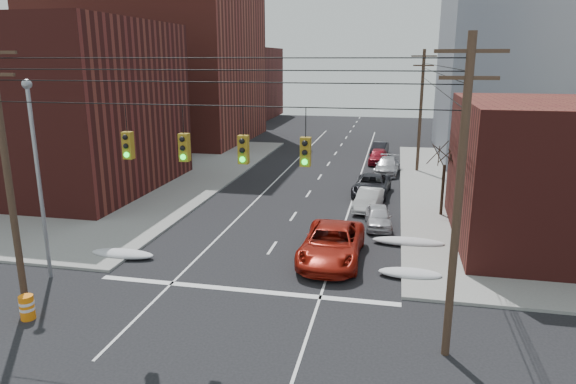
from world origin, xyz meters
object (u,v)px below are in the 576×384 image
at_px(parked_car_c, 372,185).
at_px(lot_car_b, 154,160).
at_px(lot_car_a, 97,186).
at_px(lot_car_c, 86,174).
at_px(construction_barrel, 27,307).
at_px(lot_car_d, 95,174).
at_px(parked_car_a, 378,217).
at_px(parked_car_d, 387,166).
at_px(parked_car_e, 378,156).
at_px(parked_car_f, 380,149).
at_px(parked_car_b, 369,200).
at_px(red_pickup, 332,244).

height_order(parked_car_c, lot_car_b, parked_car_c).
height_order(parked_car_c, lot_car_a, parked_car_c).
bearing_deg(lot_car_c, construction_barrel, -148.24).
distance_m(lot_car_a, lot_car_c, 4.34).
xyz_separation_m(parked_car_c, lot_car_b, (-20.76, 5.47, 0.05)).
xyz_separation_m(parked_car_c, lot_car_d, (-23.02, -0.78, 0.02)).
distance_m(parked_car_a, parked_car_d, 15.60).
bearing_deg(parked_car_a, parked_car_e, 87.04).
distance_m(parked_car_f, construction_barrel, 41.62).
height_order(lot_car_b, construction_barrel, lot_car_b).
xyz_separation_m(parked_car_d, lot_car_b, (-21.75, -2.35, 0.09)).
bearing_deg(construction_barrel, parked_car_a, 47.84).
bearing_deg(parked_car_a, parked_car_f, 86.61).
height_order(parked_car_a, parked_car_e, parked_car_e).
bearing_deg(parked_car_f, lot_car_b, -144.07).
xyz_separation_m(lot_car_d, construction_barrel, (10.47, -21.74, -0.27)).
bearing_deg(construction_barrel, parked_car_e, 70.26).
relative_size(parked_car_e, lot_car_b, 0.90).
distance_m(parked_car_c, lot_car_b, 21.47).
relative_size(lot_car_b, lot_car_d, 1.29).
bearing_deg(construction_barrel, parked_car_b, 55.80).
xyz_separation_m(parked_car_d, parked_car_e, (-1.00, 4.63, 0.01)).
distance_m(parked_car_b, lot_car_a, 20.46).
xyz_separation_m(parked_car_e, construction_barrel, (-12.55, -34.97, -0.22)).
distance_m(parked_car_f, lot_car_c, 29.90).
bearing_deg(parked_car_a, parked_car_c, 90.66).
bearing_deg(lot_car_c, parked_car_c, -81.92).
xyz_separation_m(parked_car_a, lot_car_c, (-24.20, 6.31, 0.24)).
xyz_separation_m(parked_car_a, lot_car_a, (-21.25, 3.12, 0.09)).
bearing_deg(lot_car_a, lot_car_b, 7.34).
relative_size(parked_car_d, lot_car_c, 0.97).
bearing_deg(lot_car_b, lot_car_d, 178.89).
bearing_deg(parked_car_c, lot_car_c, -172.19).
bearing_deg(lot_car_a, parked_car_c, -71.57).
bearing_deg(lot_car_d, parked_car_d, -86.60).
xyz_separation_m(parked_car_a, construction_barrel, (-13.35, -14.75, -0.15)).
bearing_deg(lot_car_b, parked_car_c, -85.97).
xyz_separation_m(parked_car_a, lot_car_d, (-23.82, 7.00, 0.13)).
relative_size(parked_car_f, lot_car_d, 1.12).
bearing_deg(parked_car_c, lot_car_d, -173.83).
height_order(red_pickup, lot_car_d, red_pickup).
bearing_deg(construction_barrel, parked_car_f, 72.45).
bearing_deg(lot_car_c, parked_car_e, -54.76).
relative_size(red_pickup, parked_car_e, 1.49).
distance_m(lot_car_b, lot_car_d, 6.65).
distance_m(red_pickup, construction_barrel, 14.19).
distance_m(parked_car_a, lot_car_b, 25.30).
xyz_separation_m(parked_car_b, lot_car_b, (-20.76, 9.53, 0.11)).
xyz_separation_m(parked_car_a, parked_car_d, (0.19, 15.60, 0.07)).
relative_size(parked_car_b, lot_car_c, 0.82).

